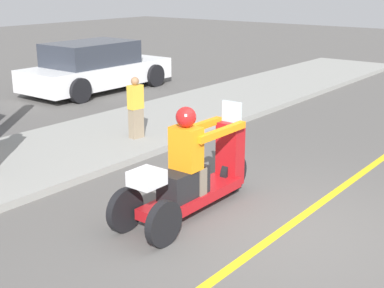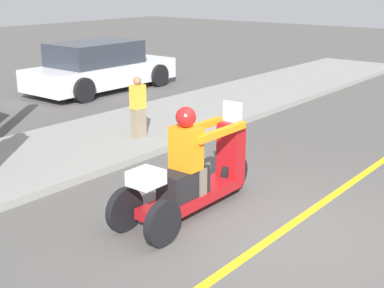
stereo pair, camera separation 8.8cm
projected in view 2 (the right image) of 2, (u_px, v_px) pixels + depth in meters
The scene contains 6 objects.
ground_plane at pixel (280, 232), 6.55m from camera, with size 60.00×60.00×0.00m, color #565451.
lane_stripe at pixel (271, 239), 6.38m from camera, with size 24.00×0.12×0.01m.
sidewalk_strip at pixel (48, 155), 9.29m from camera, with size 28.00×2.80×0.12m.
motorcycle_trike at pixel (193, 176), 6.97m from camera, with size 2.46×0.72×1.46m.
spectator_end_of_line at pixel (138, 109), 9.94m from camera, with size 0.29×0.19×1.15m.
parked_car_lot_left at pixel (100, 67), 14.86m from camera, with size 4.35×1.93×1.37m.
Camera 2 is at (-5.31, -2.88, 2.95)m, focal length 50.00 mm.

